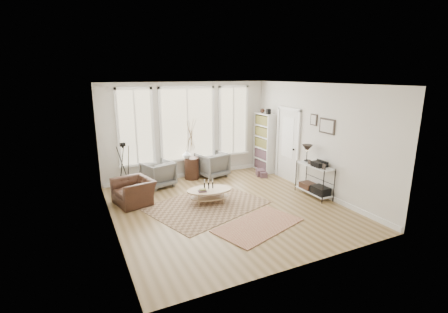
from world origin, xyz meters
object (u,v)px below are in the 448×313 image
side_table (191,151)px  armchair_right (212,164)px  coffee_table (209,192)px  accent_chair (134,191)px  armchair_left (158,174)px  low_shelf (314,177)px  bookcase (264,142)px

side_table → armchair_right: bearing=-3.7°
coffee_table → accent_chair: 1.85m
armchair_left → armchair_right: bearing=168.9°
coffee_table → armchair_left: bearing=115.0°
side_table → coffee_table: bearing=-97.9°
low_shelf → armchair_left: (-3.48, 2.51, -0.15)m
bookcase → armchair_right: bearing=174.2°
coffee_table → armchair_left: size_ratio=1.51×
coffee_table → armchair_right: 2.17m
coffee_table → armchair_right: size_ratio=1.43×
bookcase → side_table: size_ratio=1.12×
low_shelf → armchair_right: 3.21m
coffee_table → side_table: (0.28, 2.00, 0.61)m
bookcase → accent_chair: (-4.40, -1.01, -0.65)m
low_shelf → armchair_left: size_ratio=1.64×
low_shelf → armchair_right: bearing=122.6°
armchair_left → armchair_right: (1.76, 0.19, 0.02)m
bookcase → side_table: 2.45m
accent_chair → coffee_table: bearing=52.0°
armchair_right → accent_chair: size_ratio=0.89×
armchair_right → side_table: side_table is taller
armchair_left → side_table: 1.24m
bookcase → accent_chair: size_ratio=2.17×
low_shelf → coffee_table: (-2.66, 0.74, -0.24)m
coffee_table → armchair_right: bearing=64.5°
side_table → low_shelf: bearing=-49.1°
low_shelf → armchair_right: (-1.73, 2.70, -0.13)m
accent_chair → side_table: bearing=108.6°
bookcase → armchair_left: 3.59m
armchair_left → accent_chair: 1.32m
coffee_table → accent_chair: (-1.69, 0.77, 0.03)m
bookcase → coffee_table: size_ratio=1.71×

